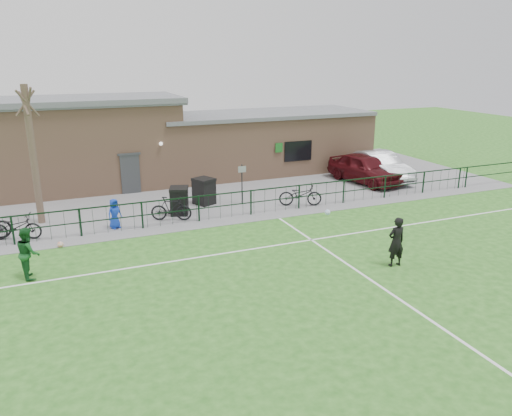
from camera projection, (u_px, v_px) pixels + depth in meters
name	position (u px, v px, depth m)	size (l,w,h in m)	color
ground	(317.00, 290.00, 15.79)	(90.00, 90.00, 0.00)	#265F1C
paving_strip	(197.00, 189.00, 27.70)	(34.00, 13.00, 0.02)	slate
pitch_line_touch	(232.00, 219.00, 22.67)	(28.00, 0.10, 0.01)	white
pitch_line_mid	(266.00, 247.00, 19.32)	(28.00, 0.10, 0.01)	white
pitch_line_perp	(370.00, 279.00, 16.53)	(0.10, 16.00, 0.01)	white
perimeter_fence	(231.00, 205.00, 22.68)	(28.00, 0.10, 1.20)	black
bare_tree	(33.00, 156.00, 21.23)	(0.30, 0.30, 6.00)	#4D3A2E
wheelie_bin_left	(179.00, 202.00, 23.13)	(0.79, 0.90, 1.20)	black
wheelie_bin_right	(204.00, 192.00, 24.71)	(0.81, 0.92, 1.22)	black
sign_post	(242.00, 184.00, 24.63)	(0.06, 0.06, 2.00)	black
car_maroon	(365.00, 168.00, 28.86)	(1.98, 4.93, 1.68)	#440C10
car_silver	(380.00, 166.00, 29.56)	(1.74, 4.98, 1.64)	#A8ABB0
bicycle_c	(16.00, 227.00, 19.93)	(0.70, 2.00, 1.05)	black
bicycle_d	(171.00, 209.00, 22.23)	(0.52, 1.82, 1.10)	black
bicycle_e	(300.00, 195.00, 24.45)	(0.73, 2.09, 1.10)	black
spectator_child	(115.00, 214.00, 21.21)	(0.63, 0.41, 1.30)	#1234AD
goalkeeper_kick	(395.00, 241.00, 17.39)	(1.76, 2.80, 1.79)	black
outfield_player	(28.00, 253.00, 16.45)	(0.85, 0.66, 1.75)	#164E20
ball_ground	(60.00, 244.00, 19.26)	(0.23, 0.23, 0.23)	white
clubhouse	(167.00, 142.00, 29.37)	(24.25, 5.40, 4.96)	tan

